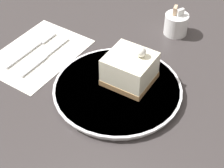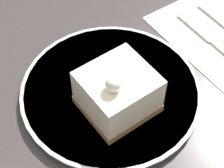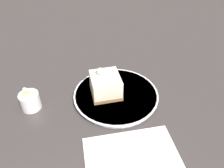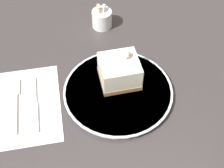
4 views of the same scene
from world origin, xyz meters
name	(u,v)px [view 2 (image 2 of 4)]	position (x,y,z in m)	size (l,w,h in m)	color
ground_plane	(142,99)	(0.00, 0.00, 0.00)	(4.00, 4.00, 0.00)	#383333
plate	(111,91)	(0.04, -0.03, 0.01)	(0.28, 0.28, 0.02)	white
cake_slice	(118,93)	(0.05, 0.00, 0.05)	(0.11, 0.10, 0.09)	#9E7547
napkin	(221,37)	(-0.20, -0.04, 0.00)	(0.19, 0.25, 0.00)	white
knife	(205,35)	(-0.17, -0.06, 0.01)	(0.02, 0.18, 0.00)	silver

